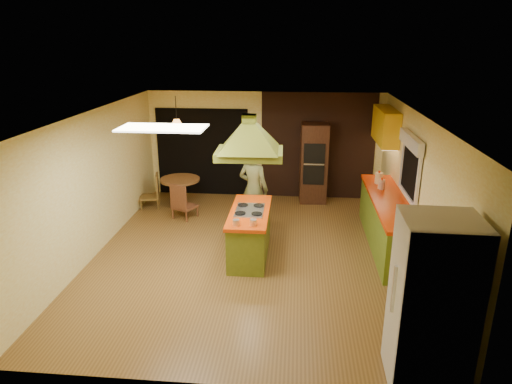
# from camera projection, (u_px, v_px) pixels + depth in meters

# --- Properties ---
(ground) EXTENTS (6.50, 6.50, 0.00)m
(ground) POSITION_uv_depth(u_px,v_px,m) (251.00, 254.00, 8.15)
(ground) COLOR brown
(ground) RESTS_ON ground
(room_walls) EXTENTS (5.50, 6.50, 6.50)m
(room_walls) POSITION_uv_depth(u_px,v_px,m) (251.00, 188.00, 7.74)
(room_walls) COLOR #FEF7B6
(room_walls) RESTS_ON ground
(ceiling_plane) EXTENTS (6.50, 6.50, 0.00)m
(ceiling_plane) POSITION_uv_depth(u_px,v_px,m) (250.00, 114.00, 7.34)
(ceiling_plane) COLOR silver
(ceiling_plane) RESTS_ON room_walls
(brick_panel) EXTENTS (2.64, 0.03, 2.50)m
(brick_panel) POSITION_uv_depth(u_px,v_px,m) (318.00, 146.00, 10.68)
(brick_panel) COLOR #381E14
(brick_panel) RESTS_ON ground
(nook_opening) EXTENTS (2.20, 0.03, 2.10)m
(nook_opening) POSITION_uv_depth(u_px,v_px,m) (203.00, 152.00, 10.98)
(nook_opening) COLOR black
(nook_opening) RESTS_ON ground
(right_counter) EXTENTS (0.62, 3.05, 0.92)m
(right_counter) POSITION_uv_depth(u_px,v_px,m) (387.00, 222.00, 8.35)
(right_counter) COLOR olive
(right_counter) RESTS_ON ground
(upper_cabinets) EXTENTS (0.34, 1.40, 0.70)m
(upper_cabinets) POSITION_uv_depth(u_px,v_px,m) (386.00, 126.00, 9.37)
(upper_cabinets) COLOR yellow
(upper_cabinets) RESTS_ON room_walls
(window_right) EXTENTS (0.12, 1.35, 1.06)m
(window_right) POSITION_uv_depth(u_px,v_px,m) (411.00, 156.00, 7.72)
(window_right) COLOR black
(window_right) RESTS_ON room_walls
(fluor_panel) EXTENTS (1.20, 0.60, 0.03)m
(fluor_panel) POSITION_uv_depth(u_px,v_px,m) (162.00, 128.00, 6.31)
(fluor_panel) COLOR white
(fluor_panel) RESTS_ON ceiling_plane
(kitchen_island) EXTENTS (0.68, 1.67, 0.86)m
(kitchen_island) POSITION_uv_depth(u_px,v_px,m) (250.00, 233.00, 7.99)
(kitchen_island) COLOR olive
(kitchen_island) RESTS_ON ground
(range_hood) EXTENTS (1.12, 0.82, 0.80)m
(range_hood) POSITION_uv_depth(u_px,v_px,m) (249.00, 130.00, 7.41)
(range_hood) COLOR #616A1A
(range_hood) RESTS_ON ceiling_plane
(man) EXTENTS (0.71, 0.58, 1.68)m
(man) POSITION_uv_depth(u_px,v_px,m) (253.00, 189.00, 8.98)
(man) COLOR brown
(man) RESTS_ON ground
(refrigerator) EXTENTS (0.82, 0.78, 1.95)m
(refrigerator) POSITION_uv_depth(u_px,v_px,m) (432.00, 303.00, 4.88)
(refrigerator) COLOR silver
(refrigerator) RESTS_ON ground
(wall_oven) EXTENTS (0.64, 0.63, 1.84)m
(wall_oven) POSITION_uv_depth(u_px,v_px,m) (314.00, 163.00, 10.53)
(wall_oven) COLOR #492717
(wall_oven) RESTS_ON ground
(dining_table) EXTENTS (0.89, 0.89, 0.67)m
(dining_table) POSITION_uv_depth(u_px,v_px,m) (180.00, 187.00, 10.29)
(dining_table) COLOR brown
(dining_table) RESTS_ON ground
(chair_left) EXTENTS (0.52, 0.52, 0.77)m
(chair_left) POSITION_uv_depth(u_px,v_px,m) (149.00, 191.00, 10.28)
(chair_left) COLOR brown
(chair_left) RESTS_ON ground
(chair_near) EXTENTS (0.57, 0.57, 0.79)m
(chair_near) POSITION_uv_depth(u_px,v_px,m) (185.00, 200.00, 9.68)
(chair_near) COLOR brown
(chair_near) RESTS_ON ground
(pendant_lamp) EXTENTS (0.37, 0.37, 0.20)m
(pendant_lamp) POSITION_uv_depth(u_px,v_px,m) (177.00, 124.00, 9.83)
(pendant_lamp) COLOR #FF9E3F
(pendant_lamp) RESTS_ON ceiling_plane
(canister_large) EXTENTS (0.18, 0.18, 0.22)m
(canister_large) POSITION_uv_depth(u_px,v_px,m) (379.00, 178.00, 9.03)
(canister_large) COLOR #FFF4CD
(canister_large) RESTS_ON right_counter
(canister_medium) EXTENTS (0.13, 0.13, 0.18)m
(canister_medium) POSITION_uv_depth(u_px,v_px,m) (382.00, 184.00, 8.72)
(canister_medium) COLOR beige
(canister_medium) RESTS_ON right_counter
(canister_small) EXTENTS (0.11, 0.11, 0.15)m
(canister_small) POSITION_uv_depth(u_px,v_px,m) (382.00, 186.00, 8.70)
(canister_small) COLOR beige
(canister_small) RESTS_ON right_counter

